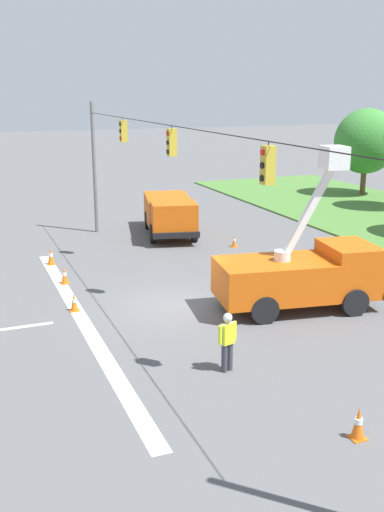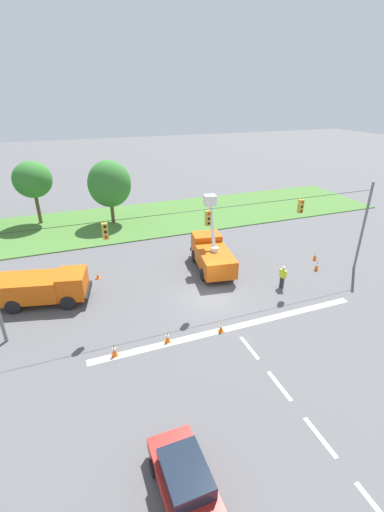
% 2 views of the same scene
% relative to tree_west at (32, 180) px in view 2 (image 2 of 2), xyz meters
% --- Properties ---
extents(ground_plane, '(200.00, 200.00, 0.00)m').
position_rel_tree_west_xyz_m(ground_plane, '(11.45, -20.82, -4.90)').
color(ground_plane, '#565659').
extents(grass_verge, '(56.00, 12.00, 0.10)m').
position_rel_tree_west_xyz_m(grass_verge, '(11.45, -2.82, -4.85)').
color(grass_verge, '#477533').
rests_on(grass_verge, ground).
extents(lane_markings, '(17.60, 15.25, 0.01)m').
position_rel_tree_west_xyz_m(lane_markings, '(11.45, -25.87, -4.89)').
color(lane_markings, silver).
rests_on(lane_markings, ground).
extents(signal_gantry, '(26.20, 0.33, 7.20)m').
position_rel_tree_west_xyz_m(signal_gantry, '(11.42, -20.82, -0.47)').
color(signal_gantry, slate).
rests_on(signal_gantry, ground).
extents(tree_west, '(3.97, 3.94, 6.84)m').
position_rel_tree_west_xyz_m(tree_west, '(0.00, 0.00, 0.00)').
color(tree_west, brown).
rests_on(tree_west, ground).
extents(tree_centre, '(4.54, 4.22, 6.92)m').
position_rel_tree_west_xyz_m(tree_centre, '(7.56, -2.80, -0.46)').
color(tree_centre, brown).
rests_on(tree_centre, ground).
extents(utility_truck_bucket_lift, '(3.33, 6.28, 5.93)m').
position_rel_tree_west_xyz_m(utility_truck_bucket_lift, '(13.38, -16.62, -3.53)').
color(utility_truck_bucket_lift, '#D6560F').
rests_on(utility_truck_bucket_lift, ground).
extents(utility_truck_support_near, '(6.50, 3.74, 2.16)m').
position_rel_tree_west_xyz_m(utility_truck_support_near, '(0.58, -17.18, -3.67)').
color(utility_truck_support_near, '#D6560F').
rests_on(utility_truck_support_near, ground).
extents(sedan_red, '(1.95, 4.32, 1.56)m').
position_rel_tree_west_xyz_m(sedan_red, '(5.36, -32.65, -4.11)').
color(sedan_red, red).
rests_on(sedan_red, ground).
extents(road_worker, '(0.34, 0.63, 1.77)m').
position_rel_tree_west_xyz_m(road_worker, '(17.02, -21.31, -3.90)').
color(road_worker, '#383842').
rests_on(road_worker, ground).
extents(traffic_cone_foreground_left, '(0.36, 0.36, 0.69)m').
position_rel_tree_west_xyz_m(traffic_cone_foreground_left, '(10.56, -24.46, -4.56)').
color(traffic_cone_foreground_left, orange).
rests_on(traffic_cone_foreground_left, ground).
extents(traffic_cone_foreground_right, '(0.36, 0.36, 0.80)m').
position_rel_tree_west_xyz_m(traffic_cone_foreground_right, '(21.30, -19.96, -4.50)').
color(traffic_cone_foreground_right, orange).
rests_on(traffic_cone_foreground_right, ground).
extents(traffic_cone_mid_left, '(0.36, 0.36, 0.81)m').
position_rel_tree_west_xyz_m(traffic_cone_mid_left, '(4.16, -24.30, -4.49)').
color(traffic_cone_mid_left, orange).
rests_on(traffic_cone_mid_left, ground).
extents(traffic_cone_mid_right, '(0.36, 0.36, 0.61)m').
position_rel_tree_west_xyz_m(traffic_cone_mid_right, '(4.38, -15.02, -4.61)').
color(traffic_cone_mid_right, orange).
rests_on(traffic_cone_mid_right, ground).
extents(traffic_cone_near_bucket, '(0.36, 0.36, 0.74)m').
position_rel_tree_west_xyz_m(traffic_cone_near_bucket, '(7.24, -24.22, -4.54)').
color(traffic_cone_near_bucket, orange).
rests_on(traffic_cone_near_bucket, ground).
extents(traffic_cone_lane_edge_a, '(0.36, 0.36, 0.77)m').
position_rel_tree_west_xyz_m(traffic_cone_lane_edge_a, '(22.47, -18.32, -4.52)').
color(traffic_cone_lane_edge_a, orange).
rests_on(traffic_cone_lane_edge_a, ground).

